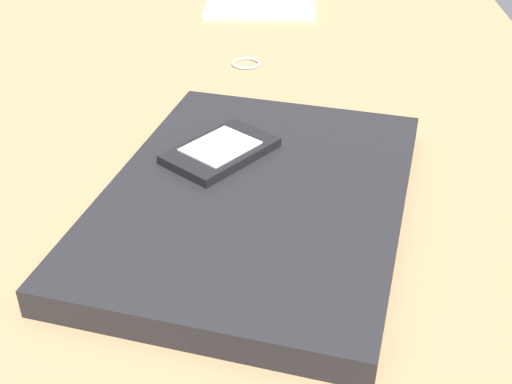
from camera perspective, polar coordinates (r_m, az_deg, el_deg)
desk_surface at (r=66.94cm, az=-3.37°, el=1.90°), size 120.00×80.00×3.00cm
laptop_closed at (r=57.38cm, az=-0.00°, el=-0.67°), size 38.63×31.55×2.40cm
cell_phone_on_laptop at (r=61.38cm, az=-3.03°, el=3.53°), size 11.61×11.05×0.98cm
key_ring at (r=87.11cm, az=-0.86°, el=10.85°), size 3.66×3.66×0.36cm
notepad at (r=108.56cm, az=0.41°, el=15.51°), size 13.02×16.89×0.80cm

